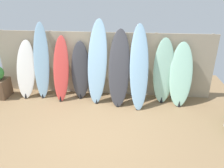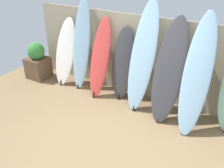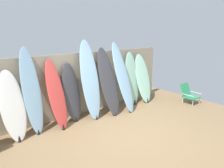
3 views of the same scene
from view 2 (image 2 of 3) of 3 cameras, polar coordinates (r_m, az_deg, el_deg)
The scene contains 10 objects.
ground at distance 4.29m, azimuth -2.20°, elevation -14.82°, with size 7.68×7.68×0.00m, color #8E704C.
fence_back at distance 5.33m, azimuth 9.55°, elevation 5.40°, with size 6.08×0.11×1.80m.
surfboard_white_0 at distance 6.15m, azimuth -10.65°, elevation 7.14°, with size 0.55×0.60×1.58m.
surfboard_skyblue_1 at distance 5.82m, azimuth -7.02°, elevation 8.73°, with size 0.47×0.54×2.06m.
surfboard_red_2 at distance 5.49m, azimuth -2.75°, elevation 5.85°, with size 0.46×0.69×1.73m.
surfboard_charcoal_3 at distance 5.37m, azimuth 2.52°, elevation 4.56°, with size 0.54×0.46×1.58m.
surfboard_skyblue_4 at distance 4.94m, azimuth 6.98°, elevation 5.96°, with size 0.58×0.70×2.18m.
surfboard_charcoal_5 at distance 4.72m, azimuth 12.91°, elevation 2.80°, with size 0.56×0.75×1.94m.
surfboard_skyblue_6 at distance 4.53m, azimuth 18.83°, elevation 1.80°, with size 0.53×0.88×2.08m.
planter_box at distance 6.66m, azimuth -16.66°, elevation 4.88°, with size 0.52×0.49×0.93m.
Camera 2 is at (1.77, -2.61, 2.90)m, focal length 40.00 mm.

